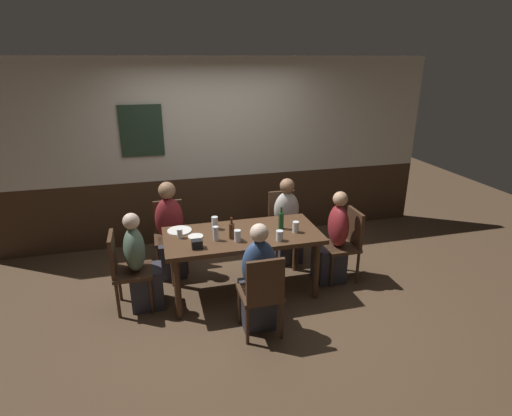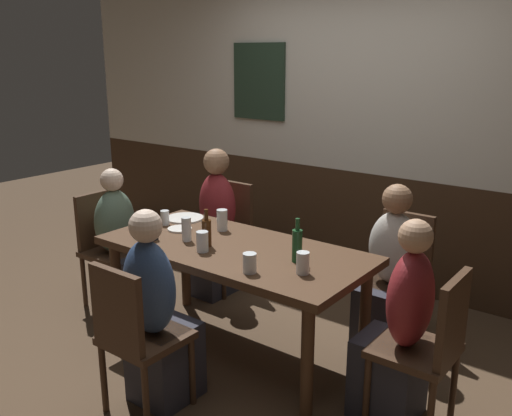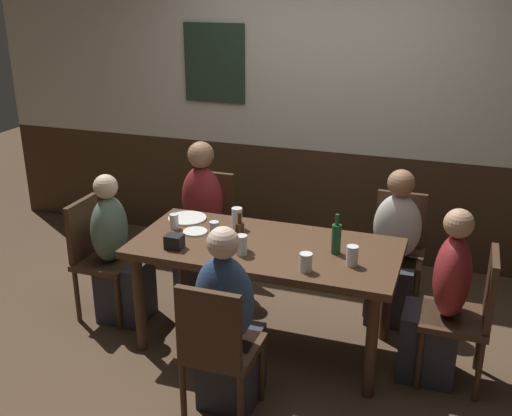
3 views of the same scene
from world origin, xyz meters
The scene contains 24 objects.
ground_plane centered at (0.00, 0.00, 0.00)m, with size 12.00×12.00×0.00m, color #4C3826.
wall_back centered at (-0.01, 1.65, 1.30)m, with size 6.40×0.13×2.60m.
dining_table centered at (0.00, 0.00, 0.66)m, with size 1.73×0.82×0.74m.
chair_head_east centered at (1.28, 0.00, 0.50)m, with size 0.40×0.40×0.88m.
chair_mid_near centered at (0.00, -0.83, 0.50)m, with size 0.40×0.40×0.88m.
chair_head_west centered at (-1.28, 0.00, 0.50)m, with size 0.40×0.40×0.88m.
chair_right_far centered at (0.76, 0.83, 0.50)m, with size 0.40×0.40×0.88m.
chair_left_far centered at (-0.76, 0.83, 0.50)m, with size 0.40×0.40×0.88m.
person_head_east centered at (1.12, 0.00, 0.47)m, with size 0.37×0.34×1.13m.
person_mid_near centered at (0.00, -0.66, 0.48)m, with size 0.34×0.37×1.14m.
person_head_west centered at (-1.11, 0.00, 0.46)m, with size 0.37×0.34×1.09m.
person_right_far centered at (0.76, 0.66, 0.47)m, with size 0.34×0.37×1.12m.
person_left_far centered at (-0.76, 0.67, 0.51)m, with size 0.34×0.37×1.19m.
pint_glass_pale centered at (0.34, -0.28, 0.79)m, with size 0.08×0.08×0.11m.
tumbler_short centered at (-0.10, -0.19, 0.79)m, with size 0.07×0.07×0.13m.
tumbler_water centered at (-0.68, 0.06, 0.78)m, with size 0.06×0.06×0.10m.
pint_glass_amber centered at (-0.31, -0.10, 0.81)m, with size 0.06×0.06×0.16m.
beer_glass_tall centered at (0.58, -0.11, 0.80)m, with size 0.07×0.07×0.12m.
highball_clear centered at (-0.27, 0.21, 0.80)m, with size 0.07×0.07×0.15m.
beer_bottle_green centered at (0.46, 0.02, 0.84)m, with size 0.06×0.06×0.26m.
beer_bottle_brown centered at (-0.14, -0.10, 0.83)m, with size 0.06×0.06×0.24m.
plate_white_large centered at (-0.67, 0.25, 0.75)m, with size 0.27×0.27×0.01m, color white.
plate_white_small centered at (-0.51, 0.04, 0.75)m, with size 0.17×0.17×0.01m, color white.
condiment_caddy centered at (-0.53, -0.24, 0.79)m, with size 0.11×0.09×0.09m, color black.
Camera 3 is at (1.12, -3.42, 2.35)m, focal length 42.71 mm.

